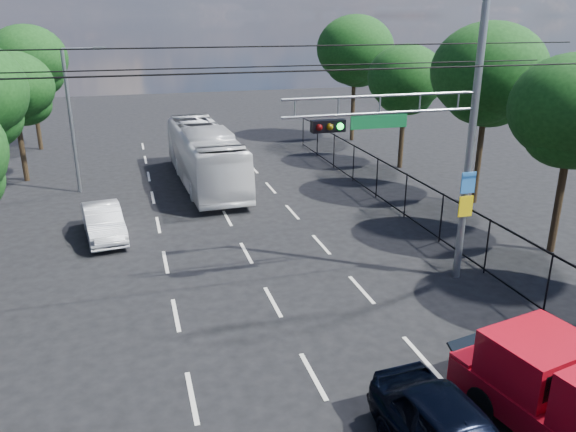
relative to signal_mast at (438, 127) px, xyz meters
name	(u,v)px	position (x,y,z in m)	size (l,w,h in m)	color
lane_markings	(236,234)	(-5.28, 6.01, -5.24)	(6.12, 38.00, 0.01)	beige
signal_mast	(438,127)	(0.00, 0.00, 0.00)	(6.43, 0.39, 9.50)	slate
streetlight_left	(74,114)	(-11.62, 14.01, -1.30)	(2.09, 0.22, 7.08)	slate
utility_wires	(263,61)	(-5.28, 0.84, 1.99)	(22.00, 5.04, 0.74)	black
fence_right	(426,208)	(2.32, 4.18, -4.21)	(0.06, 34.03, 2.00)	black
tree_right_b	(573,118)	(5.93, 1.03, -0.19)	(4.50, 4.50, 7.31)	black
tree_right_c	(488,80)	(6.53, 7.03, 0.49)	(5.10, 5.10, 8.29)	black
tree_right_d	(405,83)	(6.13, 14.03, -0.39)	(4.32, 4.32, 7.02)	black
tree_right_e	(355,55)	(6.33, 22.03, 0.69)	(5.28, 5.28, 8.58)	black
tree_left_d	(13,92)	(-14.67, 17.03, -0.52)	(4.20, 4.20, 6.83)	black
tree_left_e	(29,64)	(-14.87, 25.03, 0.29)	(4.92, 4.92, 7.99)	black
white_bus	(205,156)	(-5.39, 13.77, -3.72)	(2.56, 10.92, 3.04)	silver
white_van	(104,222)	(-10.44, 7.15, -4.58)	(1.40, 4.02, 1.32)	silver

